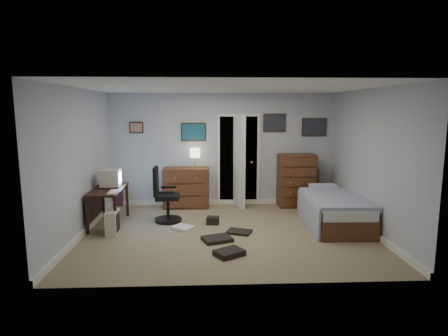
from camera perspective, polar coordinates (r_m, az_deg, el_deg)
The scene contains 15 objects.
floor at distance 6.69m, azimuth 0.54°, elevation -9.83°, with size 5.00×4.00×0.02m, color gray.
computer_desk at distance 7.33m, azimuth -17.85°, elevation -4.21°, with size 0.59×1.21×0.69m.
crt_monitor at distance 7.39m, azimuth -16.89°, elevation -1.47°, with size 0.37×0.34×0.33m.
keyboard at distance 6.90m, azimuth -16.57°, elevation -3.51°, with size 0.14×0.37×0.02m, color beige.
pc_tower at distance 6.83m, azimuth -16.61°, elevation -7.92°, with size 0.20×0.39×0.41m.
office_chair at distance 7.28m, azimuth -9.03°, elevation -4.93°, with size 0.52×0.53×1.07m.
media_stack at distance 8.71m, azimuth -15.63°, elevation -3.23°, with size 0.14×0.14×0.72m, color maroon.
low_dresser at distance 8.30m, azimuth -5.75°, elevation -2.97°, with size 0.99×0.49×0.88m, color brown.
table_lamp at distance 8.17m, azimuth -4.43°, elevation 2.21°, with size 0.23×0.23×0.43m.
doorway at distance 8.70m, azimuth 2.03°, elevation 1.39°, with size 0.96×1.12×2.05m.
tall_dresser at distance 8.46m, azimuth 10.96°, elevation -1.85°, with size 0.80×0.47×1.17m, color brown.
headboard_bookcase at distance 8.61m, azimuth 11.17°, elevation -2.71°, with size 0.92×0.29×0.82m.
bed at distance 7.30m, azimuth 16.24°, elevation -6.11°, with size 1.06×1.92×0.62m.
wall_posters at distance 8.37m, azimuth 3.74°, elevation 6.19°, with size 4.38×0.04×0.60m.
floor_clutter at distance 6.38m, azimuth -1.09°, elevation -10.34°, with size 1.48×1.90×0.14m.
Camera 1 is at (-0.34, -6.33, 2.14)m, focal length 30.00 mm.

